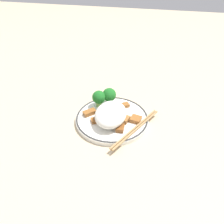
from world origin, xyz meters
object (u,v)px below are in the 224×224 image
broccoli_back_center (99,98)px  chopsticks (136,128)px  broccoli_back_left (109,95)px  plate (112,118)px

broccoli_back_center → chopsticks: 0.16m
broccoli_back_left → broccoli_back_center: 0.04m
broccoli_back_center → plate: bearing=-132.1°
chopsticks → plate: bearing=64.0°
broccoli_back_left → plate: bearing=-160.4°
broccoli_back_center → chopsticks: size_ratio=0.28×
plate → chopsticks: (-0.04, -0.08, 0.01)m
broccoli_back_left → chopsticks: bearing=-136.5°
broccoli_back_center → chopsticks: bearing=-123.4°
plate → chopsticks: 0.09m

